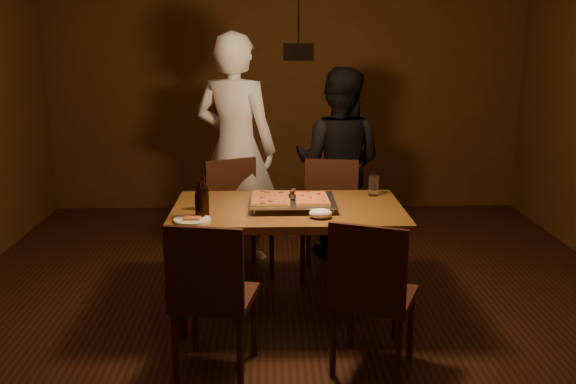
{
  "coord_description": "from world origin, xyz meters",
  "views": [
    {
      "loc": [
        -0.16,
        -3.81,
        1.85
      ],
      "look_at": [
        -0.05,
        0.24,
        0.85
      ],
      "focal_mm": 40.0,
      "sensor_mm": 36.0,
      "label": 1
    }
  ],
  "objects_px": {
    "beer_bottle_a": "(200,201)",
    "diner_white": "(236,149)",
    "chair_near_left": "(210,285)",
    "chair_near_right": "(371,284)",
    "chair_far_left": "(237,206)",
    "pizza_tray": "(293,203)",
    "plate_slice": "(192,220)",
    "pendant_lamp": "(298,50)",
    "dining_table": "(288,218)",
    "beer_bottle_b": "(203,196)",
    "chair_far_right": "(330,207)",
    "diner_dark": "(338,163)"
  },
  "relations": [
    {
      "from": "beer_bottle_a",
      "to": "diner_white",
      "type": "relative_size",
      "value": 0.12
    },
    {
      "from": "chair_near_left",
      "to": "chair_near_right",
      "type": "bearing_deg",
      "value": 10.35
    },
    {
      "from": "chair_far_left",
      "to": "beer_bottle_a",
      "type": "xyz_separation_m",
      "value": [
        -0.16,
        -1.07,
        0.33
      ]
    },
    {
      "from": "diner_white",
      "to": "pizza_tray",
      "type": "bearing_deg",
      "value": 131.88
    },
    {
      "from": "chair_far_left",
      "to": "plate_slice",
      "type": "distance_m",
      "value": 1.17
    },
    {
      "from": "beer_bottle_a",
      "to": "chair_far_left",
      "type": "bearing_deg",
      "value": 81.39
    },
    {
      "from": "pendant_lamp",
      "to": "chair_near_left",
      "type": "bearing_deg",
      "value": -130.54
    },
    {
      "from": "dining_table",
      "to": "plate_slice",
      "type": "xyz_separation_m",
      "value": [
        -0.59,
        -0.32,
        0.08
      ]
    },
    {
      "from": "chair_far_left",
      "to": "chair_near_right",
      "type": "xyz_separation_m",
      "value": [
        0.81,
        -1.63,
        0.0
      ]
    },
    {
      "from": "dining_table",
      "to": "diner_white",
      "type": "relative_size",
      "value": 0.8
    },
    {
      "from": "pizza_tray",
      "to": "beer_bottle_b",
      "type": "xyz_separation_m",
      "value": [
        -0.56,
        -0.22,
        0.1
      ]
    },
    {
      "from": "dining_table",
      "to": "beer_bottle_a",
      "type": "bearing_deg",
      "value": -154.14
    },
    {
      "from": "chair_near_left",
      "to": "beer_bottle_a",
      "type": "bearing_deg",
      "value": 111.38
    },
    {
      "from": "pizza_tray",
      "to": "pendant_lamp",
      "type": "height_order",
      "value": "pendant_lamp"
    },
    {
      "from": "chair_far_left",
      "to": "beer_bottle_b",
      "type": "height_order",
      "value": "beer_bottle_b"
    },
    {
      "from": "beer_bottle_a",
      "to": "pendant_lamp",
      "type": "bearing_deg",
      "value": 2.47
    },
    {
      "from": "chair_far_right",
      "to": "pendant_lamp",
      "type": "height_order",
      "value": "pendant_lamp"
    },
    {
      "from": "pizza_tray",
      "to": "diner_white",
      "type": "bearing_deg",
      "value": 114.44
    },
    {
      "from": "chair_near_left",
      "to": "plate_slice",
      "type": "xyz_separation_m",
      "value": [
        -0.15,
        0.5,
        0.22
      ]
    },
    {
      "from": "dining_table",
      "to": "chair_far_right",
      "type": "xyz_separation_m",
      "value": [
        0.35,
        0.77,
        -0.14
      ]
    },
    {
      "from": "chair_near_right",
      "to": "diner_white",
      "type": "bearing_deg",
      "value": 135.63
    },
    {
      "from": "chair_far_left",
      "to": "diner_white",
      "type": "bearing_deg",
      "value": -111.99
    },
    {
      "from": "dining_table",
      "to": "beer_bottle_a",
      "type": "height_order",
      "value": "beer_bottle_a"
    },
    {
      "from": "plate_slice",
      "to": "beer_bottle_b",
      "type": "bearing_deg",
      "value": 58.97
    },
    {
      "from": "plate_slice",
      "to": "diner_dark",
      "type": "relative_size",
      "value": 0.14
    },
    {
      "from": "chair_far_left",
      "to": "chair_far_right",
      "type": "relative_size",
      "value": 1.14
    },
    {
      "from": "chair_near_left",
      "to": "beer_bottle_a",
      "type": "xyz_separation_m",
      "value": [
        -0.1,
        0.55,
        0.33
      ]
    },
    {
      "from": "dining_table",
      "to": "chair_far_right",
      "type": "distance_m",
      "value": 0.86
    },
    {
      "from": "chair_far_left",
      "to": "pizza_tray",
      "type": "bearing_deg",
      "value": 92.35
    },
    {
      "from": "chair_far_left",
      "to": "pizza_tray",
      "type": "height_order",
      "value": "chair_far_left"
    },
    {
      "from": "chair_near_left",
      "to": "chair_near_right",
      "type": "distance_m",
      "value": 0.87
    },
    {
      "from": "dining_table",
      "to": "beer_bottle_a",
      "type": "relative_size",
      "value": 6.52
    },
    {
      "from": "beer_bottle_b",
      "to": "plate_slice",
      "type": "distance_m",
      "value": 0.17
    },
    {
      "from": "beer_bottle_a",
      "to": "plate_slice",
      "type": "bearing_deg",
      "value": -128.76
    },
    {
      "from": "dining_table",
      "to": "beer_bottle_b",
      "type": "bearing_deg",
      "value": -157.63
    },
    {
      "from": "chair_far_right",
      "to": "beer_bottle_b",
      "type": "height_order",
      "value": "beer_bottle_b"
    },
    {
      "from": "beer_bottle_a",
      "to": "pendant_lamp",
      "type": "distance_m",
      "value": 1.08
    },
    {
      "from": "chair_far_left",
      "to": "plate_slice",
      "type": "bearing_deg",
      "value": 54.97
    },
    {
      "from": "chair_near_right",
      "to": "pendant_lamp",
      "type": "xyz_separation_m",
      "value": [
        -0.37,
        0.58,
        1.22
      ]
    },
    {
      "from": "dining_table",
      "to": "chair_far_left",
      "type": "height_order",
      "value": "chair_far_left"
    },
    {
      "from": "pendant_lamp",
      "to": "chair_far_right",
      "type": "bearing_deg",
      "value": 73.67
    },
    {
      "from": "chair_far_right",
      "to": "beer_bottle_a",
      "type": "distance_m",
      "value": 1.41
    },
    {
      "from": "beer_bottle_a",
      "to": "diner_dark",
      "type": "bearing_deg",
      "value": 55.95
    },
    {
      "from": "pizza_tray",
      "to": "chair_far_left",
      "type": "bearing_deg",
      "value": 120.61
    },
    {
      "from": "chair_far_right",
      "to": "pizza_tray",
      "type": "height_order",
      "value": "chair_far_right"
    },
    {
      "from": "pizza_tray",
      "to": "plate_slice",
      "type": "height_order",
      "value": "pizza_tray"
    },
    {
      "from": "chair_near_left",
      "to": "plate_slice",
      "type": "relative_size",
      "value": 2.21
    },
    {
      "from": "beer_bottle_b",
      "to": "diner_white",
      "type": "height_order",
      "value": "diner_white"
    },
    {
      "from": "pizza_tray",
      "to": "pendant_lamp",
      "type": "bearing_deg",
      "value": -80.87
    },
    {
      "from": "diner_white",
      "to": "diner_dark",
      "type": "distance_m",
      "value": 0.87
    }
  ]
}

